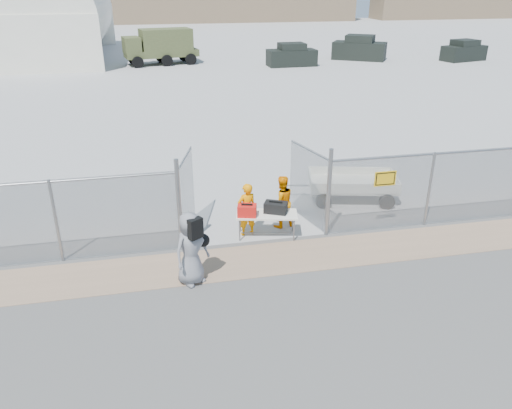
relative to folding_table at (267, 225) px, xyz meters
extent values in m
plane|color=#4D4C4C|center=(-0.34, -2.21, -0.35)|extent=(160.00, 160.00, 0.00)
cube|color=#A5A5A5|center=(-0.34, 39.79, -0.35)|extent=(160.00, 80.00, 0.01)
cube|color=#97795E|center=(-0.34, -1.21, -0.34)|extent=(44.00, 1.60, 0.01)
cube|color=red|center=(-0.55, -0.02, 0.51)|extent=(0.57, 0.46, 0.31)
cube|color=black|center=(0.26, 0.03, 0.50)|extent=(0.71, 0.59, 0.29)
imported|color=#FF8D00|center=(-0.51, 0.24, 0.41)|extent=(0.64, 0.51, 1.53)
imported|color=#FF8D00|center=(0.55, 0.54, 0.42)|extent=(0.84, 0.70, 1.55)
imported|color=gray|center=(-2.21, -1.86, 0.54)|extent=(1.04, 0.95, 1.78)
camera|label=1|loc=(-2.79, -11.92, 6.16)|focal=35.00mm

